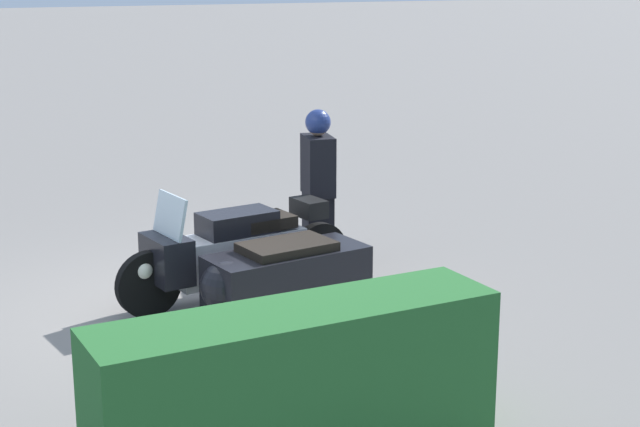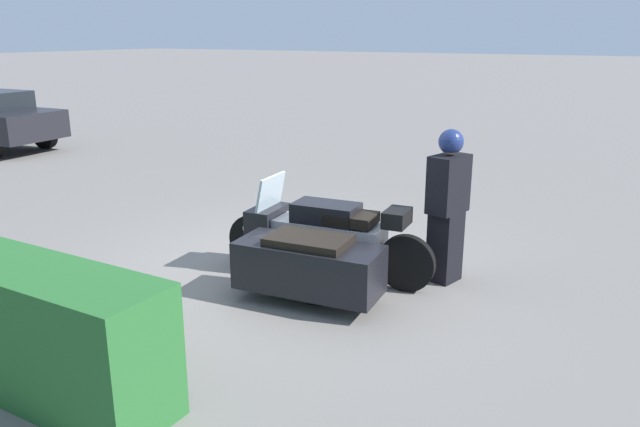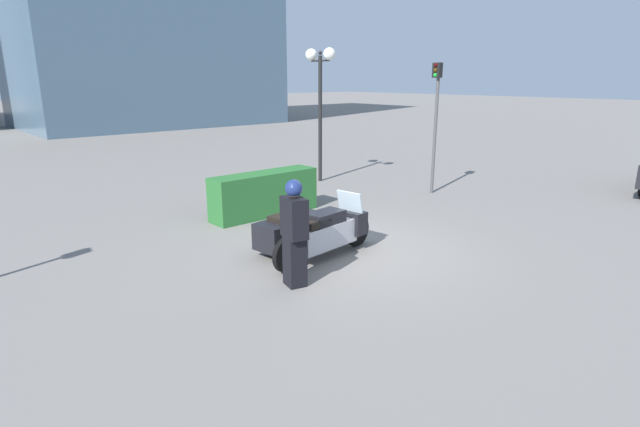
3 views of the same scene
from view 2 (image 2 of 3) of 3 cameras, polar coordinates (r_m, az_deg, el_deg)
ground_plane at (r=7.55m, az=-3.80°, el=-5.17°), size 160.00×160.00×0.00m
police_motorcycle at (r=6.85m, az=-1.01°, el=-3.30°), size 2.56×1.40×1.15m
officer_rider at (r=7.11m, az=11.58°, el=0.98°), size 0.39×0.53×1.75m
hedge_bush_curbside at (r=5.53m, az=-25.54°, el=-9.18°), size 2.77×0.68×1.05m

